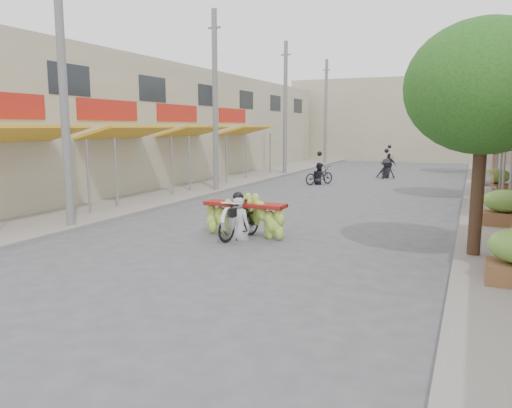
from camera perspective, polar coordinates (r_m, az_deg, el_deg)
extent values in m
plane|color=#545559|center=(9.99, -9.66, -8.54)|extent=(120.00, 120.00, 0.00)
cube|color=gray|center=(26.19, -4.57, 2.47)|extent=(4.00, 60.00, 0.12)
cube|color=#B2AA8C|center=(27.93, -14.83, 8.65)|extent=(8.00, 40.00, 6.00)
cube|color=gold|center=(16.54, -25.21, 7.29)|extent=(1.77, 4.00, 0.53)
cylinder|color=slate|center=(17.30, -18.61, 2.80)|extent=(0.08, 0.08, 2.55)
cube|color=gold|center=(20.20, -14.44, 7.98)|extent=(1.77, 4.00, 0.53)
cylinder|color=slate|center=(18.36, -15.69, 3.25)|extent=(0.08, 0.08, 2.55)
cylinder|color=slate|center=(21.26, -9.55, 4.19)|extent=(0.08, 0.08, 2.55)
cube|color=red|center=(20.76, -16.48, 10.26)|extent=(0.10, 3.50, 0.80)
cube|color=gold|center=(24.34, -7.13, 8.30)|extent=(1.77, 4.00, 0.53)
cylinder|color=slate|center=(22.44, -7.60, 4.47)|extent=(0.08, 0.08, 2.55)
cylinder|color=slate|center=(25.58, -3.42, 5.07)|extent=(0.08, 0.08, 2.55)
cube|color=red|center=(24.81, -8.95, 10.23)|extent=(0.10, 3.50, 0.80)
cube|color=gold|center=(29.66, -1.16, 8.45)|extent=(1.77, 4.00, 0.53)
cylinder|color=slate|center=(27.74, -1.17, 5.38)|extent=(0.08, 0.08, 2.55)
cylinder|color=slate|center=(31.04, 1.63, 5.75)|extent=(0.08, 0.08, 2.55)
cube|color=red|center=(30.05, -2.72, 10.07)|extent=(0.10, 3.50, 0.80)
cube|color=#1E2328|center=(19.34, -20.56, 13.17)|extent=(0.08, 2.00, 1.10)
cube|color=#1E2328|center=(23.21, -11.77, 12.73)|extent=(0.08, 2.00, 1.10)
cube|color=#1E2328|center=(27.44, -5.60, 12.25)|extent=(0.08, 2.00, 1.10)
cube|color=#1E2328|center=(31.90, -1.14, 11.81)|extent=(0.08, 2.00, 1.10)
cube|color=#1E2328|center=(36.50, 2.21, 11.43)|extent=(0.08, 2.00, 1.10)
cube|color=#1E2328|center=(41.19, 4.79, 11.12)|extent=(0.08, 2.00, 1.10)
cylinder|color=slate|center=(16.17, 27.06, 1.89)|extent=(0.08, 0.08, 2.55)
cylinder|color=slate|center=(19.95, 26.45, 3.08)|extent=(0.08, 0.08, 2.55)
cylinder|color=slate|center=(22.14, 26.18, 3.58)|extent=(0.08, 0.08, 2.55)
cylinder|color=slate|center=(25.93, 25.84, 4.25)|extent=(0.08, 0.08, 2.55)
cylinder|color=slate|center=(28.12, 25.68, 4.55)|extent=(0.08, 0.08, 2.55)
cylinder|color=slate|center=(31.91, 25.46, 4.98)|extent=(0.08, 0.08, 2.55)
cube|color=#B2AA8C|center=(46.26, 17.22, 9.14)|extent=(20.00, 6.00, 7.00)
cylinder|color=slate|center=(15.33, -21.17, 12.15)|extent=(0.24, 0.24, 8.00)
cylinder|color=slate|center=(22.65, -4.69, 11.46)|extent=(0.24, 0.24, 8.00)
cube|color=slate|center=(23.02, -4.80, 19.44)|extent=(0.60, 0.08, 0.08)
cylinder|color=slate|center=(30.87, 3.37, 10.78)|extent=(0.24, 0.24, 8.00)
cube|color=slate|center=(31.14, 3.42, 16.67)|extent=(0.60, 0.08, 0.08)
cylinder|color=slate|center=(39.44, 7.96, 10.29)|extent=(0.24, 0.24, 8.00)
cube|color=slate|center=(39.65, 8.07, 14.92)|extent=(0.60, 0.08, 0.08)
cylinder|color=#3A2719|center=(12.03, 24.00, 1.58)|extent=(0.28, 0.28, 3.20)
ellipsoid|color=#265A1A|center=(11.98, 24.67, 12.07)|extent=(3.40, 3.40, 2.90)
cylinder|color=#3A2719|center=(21.99, 23.91, 4.55)|extent=(0.28, 0.28, 3.20)
ellipsoid|color=#265A1A|center=(21.97, 24.27, 10.28)|extent=(3.40, 3.40, 2.90)
cylinder|color=#3A2719|center=(33.98, 23.87, 5.82)|extent=(0.28, 0.28, 3.20)
ellipsoid|color=#265A1A|center=(33.96, 24.11, 9.52)|extent=(3.40, 3.40, 2.90)
cube|color=brown|center=(16.19, 26.50, -1.30)|extent=(1.20, 0.80, 0.50)
ellipsoid|color=olive|center=(16.10, 26.65, 0.73)|extent=(1.20, 0.88, 0.66)
cube|color=brown|center=(24.11, 25.61, 1.82)|extent=(1.20, 0.80, 0.50)
ellipsoid|color=olive|center=(24.05, 25.71, 3.19)|extent=(1.20, 0.88, 0.66)
imported|color=black|center=(13.22, -1.90, -1.79)|extent=(0.89, 1.85, 1.05)
cylinder|color=silver|center=(12.63, -3.17, -1.86)|extent=(0.10, 0.66, 0.66)
cube|color=black|center=(12.68, -2.98, -0.98)|extent=(0.28, 0.22, 0.22)
cylinder|color=silver|center=(12.74, -2.78, 0.07)|extent=(0.60, 0.05, 0.05)
cube|color=maroon|center=(13.47, -1.27, -0.04)|extent=(2.27, 0.55, 0.10)
imported|color=silver|center=(13.07, -2.01, 0.97)|extent=(0.63, 0.46, 1.74)
sphere|color=black|center=(12.95, -2.09, 4.64)|extent=(0.28, 0.28, 0.28)
imported|color=#AA3A16|center=(16.43, 25.72, 6.65)|extent=(2.35, 2.35, 1.96)
imported|color=silver|center=(22.54, 25.06, 3.25)|extent=(1.02, 0.69, 1.93)
imported|color=black|center=(25.91, 7.22, 3.27)|extent=(1.41, 1.75, 0.94)
imported|color=black|center=(25.86, 7.25, 4.72)|extent=(0.93, 0.83, 1.65)
sphere|color=black|center=(25.83, 7.27, 5.73)|extent=(0.26, 0.26, 0.26)
imported|color=black|center=(29.75, 14.62, 3.77)|extent=(0.65, 1.64, 0.94)
imported|color=black|center=(29.70, 14.67, 5.03)|extent=(1.12, 0.68, 1.65)
sphere|color=black|center=(29.68, 14.71, 5.91)|extent=(0.26, 0.26, 0.26)
imported|color=black|center=(35.75, 14.95, 4.53)|extent=(0.66, 1.60, 0.89)
imported|color=black|center=(35.71, 14.99, 5.62)|extent=(0.99, 0.59, 1.65)
sphere|color=black|center=(35.69, 15.02, 6.35)|extent=(0.26, 0.26, 0.26)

